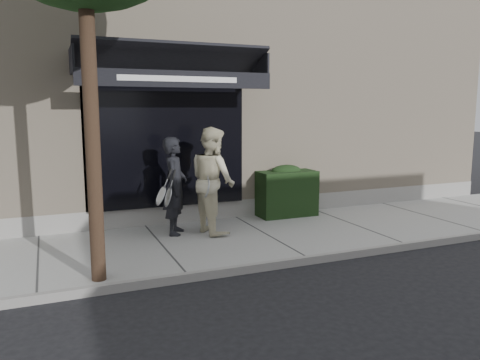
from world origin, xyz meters
name	(u,v)px	position (x,y,z in m)	size (l,w,h in m)	color
ground	(265,240)	(0.00, 0.00, 0.00)	(80.00, 80.00, 0.00)	black
sidewalk	(265,237)	(0.00, 0.00, 0.06)	(20.00, 3.00, 0.12)	#969792
curb	(307,260)	(0.00, -1.55, 0.07)	(20.00, 0.10, 0.14)	gray
building_facade	(189,99)	(-0.01, 4.96, 2.74)	(14.30, 8.04, 5.64)	beige
hedge	(286,191)	(1.10, 1.25, 0.66)	(1.30, 0.70, 1.14)	black
pedestrian_front	(175,186)	(-1.58, 0.67, 1.04)	(0.79, 0.90, 1.84)	black
pedestrian_back	(213,180)	(-0.88, 0.51, 1.13)	(0.91, 1.09, 2.03)	beige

